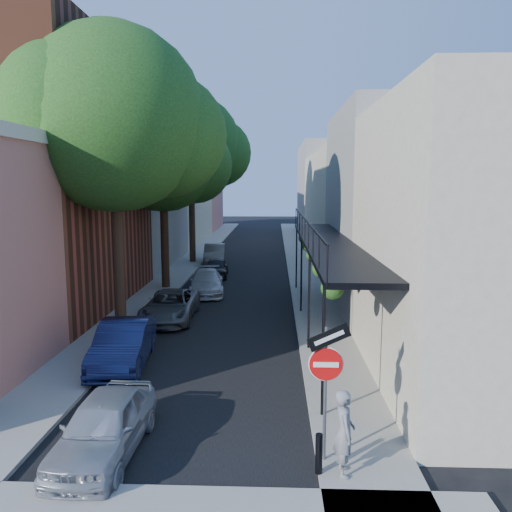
# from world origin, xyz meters

# --- Properties ---
(ground) EXTENTS (160.00, 160.00, 0.00)m
(ground) POSITION_xyz_m (0.00, 0.00, 0.00)
(ground) COLOR black
(ground) RESTS_ON ground
(road_surface) EXTENTS (6.00, 64.00, 0.01)m
(road_surface) POSITION_xyz_m (0.00, 30.00, 0.01)
(road_surface) COLOR black
(road_surface) RESTS_ON ground
(sidewalk_left) EXTENTS (2.00, 64.00, 0.12)m
(sidewalk_left) POSITION_xyz_m (-4.00, 30.00, 0.06)
(sidewalk_left) COLOR gray
(sidewalk_left) RESTS_ON ground
(sidewalk_right) EXTENTS (2.00, 64.00, 0.12)m
(sidewalk_right) POSITION_xyz_m (4.00, 30.00, 0.06)
(sidewalk_right) COLOR gray
(sidewalk_right) RESTS_ON ground
(buildings_left) EXTENTS (10.10, 59.10, 12.00)m
(buildings_left) POSITION_xyz_m (-9.30, 28.76, 4.94)
(buildings_left) COLOR tan
(buildings_left) RESTS_ON ground
(buildings_right) EXTENTS (9.80, 55.00, 10.00)m
(buildings_right) POSITION_xyz_m (8.99, 29.49, 4.42)
(buildings_right) COLOR beige
(buildings_right) RESTS_ON ground
(sign_post) EXTENTS (0.89, 0.17, 2.99)m
(sign_post) POSITION_xyz_m (3.16, 0.97, 2.04)
(sign_post) COLOR #595B60
(sign_post) RESTS_ON ground
(bollard) EXTENTS (0.14, 0.14, 0.80)m
(bollard) POSITION_xyz_m (3.00, 0.50, 0.52)
(bollard) COLOR black
(bollard) RESTS_ON sidewalk_right
(oak_near) EXTENTS (7.48, 6.80, 11.42)m
(oak_near) POSITION_xyz_m (-3.37, 10.26, 7.88)
(oak_near) COLOR #301F13
(oak_near) RESTS_ON ground
(oak_mid) EXTENTS (6.60, 6.00, 10.20)m
(oak_mid) POSITION_xyz_m (-3.42, 18.23, 7.06)
(oak_mid) COLOR #301F13
(oak_mid) RESTS_ON ground
(oak_far) EXTENTS (7.70, 7.00, 11.90)m
(oak_far) POSITION_xyz_m (-3.35, 27.27, 8.26)
(oak_far) COLOR #301F13
(oak_far) RESTS_ON ground
(parked_car_a) EXTENTS (1.59, 3.76, 1.27)m
(parked_car_a) POSITION_xyz_m (-1.43, 1.23, 0.63)
(parked_car_a) COLOR #90969F
(parked_car_a) RESTS_ON ground
(parked_car_b) EXTENTS (1.88, 4.35, 1.39)m
(parked_car_b) POSITION_xyz_m (-2.60, 6.39, 0.70)
(parked_car_b) COLOR #161D46
(parked_car_b) RESTS_ON ground
(parked_car_c) EXTENTS (2.09, 4.42, 1.22)m
(parked_car_c) POSITION_xyz_m (-2.23, 11.71, 0.61)
(parked_car_c) COLOR #505257
(parked_car_c) RESTS_ON ground
(parked_car_d) EXTENTS (2.21, 4.37, 1.22)m
(parked_car_d) POSITION_xyz_m (-1.41, 16.87, 0.61)
(parked_car_d) COLOR silver
(parked_car_d) RESTS_ON ground
(parked_car_e) EXTENTS (1.58, 3.50, 1.17)m
(parked_car_e) POSITION_xyz_m (-1.46, 21.63, 0.58)
(parked_car_e) COLOR black
(parked_car_e) RESTS_ON ground
(parked_car_f) EXTENTS (1.82, 4.29, 1.38)m
(parked_car_f) POSITION_xyz_m (-2.19, 26.83, 0.69)
(parked_car_f) COLOR #6B655B
(parked_car_f) RESTS_ON ground
(pedestrian) EXTENTS (0.43, 0.63, 1.69)m
(pedestrian) POSITION_xyz_m (3.48, 0.50, 0.97)
(pedestrian) COLOR slate
(pedestrian) RESTS_ON sidewalk_right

